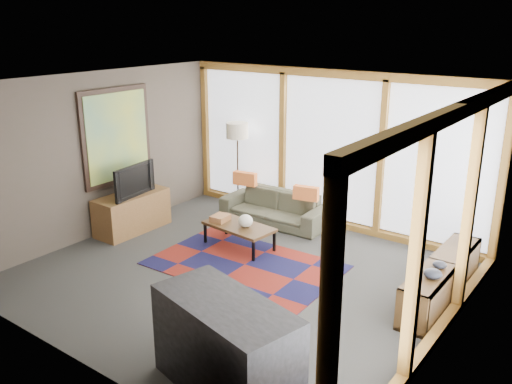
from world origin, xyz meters
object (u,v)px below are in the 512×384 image
Objects in this scene: floor_lamp at (238,166)px; bar_counter at (226,347)px; coffee_table at (239,236)px; sofa at (274,208)px; bookshelf at (442,280)px; television at (130,180)px; tv_console at (132,212)px.

floor_lamp is 5.20m from bar_counter.
bar_counter is at bearing -54.05° from coffee_table.
bookshelf is (3.18, -0.95, -0.01)m from sofa.
sofa is 3.32m from bookshelf.
television is at bearing -107.92° from floor_lamp.
bookshelf reaches higher than coffee_table.
bar_counter is (2.12, -3.89, 0.20)m from sofa.
floor_lamp is at bearing 70.20° from tv_console.
television is (0.06, -0.04, 0.58)m from tv_console.
sofa is at bearing 163.30° from bookshelf.
floor_lamp reaches higher than bookshelf.
television is at bearing -171.02° from bookshelf.
television is 4.36m from bar_counter.
floor_lamp is at bearing 163.30° from sofa.
sofa is at bearing -51.51° from television.
bar_counter is at bearing -63.59° from sofa.
coffee_table is (1.16, -1.45, -0.61)m from floor_lamp.
coffee_table is at bearing -51.38° from floor_lamp.
bookshelf is at bearing 8.45° from tv_console.
floor_lamp is 0.77× the size of bookshelf.
sofa is at bearing 97.68° from coffee_table.
coffee_table is at bearing 139.44° from bar_counter.
tv_console is 0.85× the size of bar_counter.
bar_counter is at bearing -53.09° from floor_lamp.
sofa is 4.44m from bar_counter.
coffee_table is (0.16, -1.19, -0.09)m from sofa.
floor_lamp is at bearing 128.62° from coffee_table.
floor_lamp reaches higher than television.
sofa reaches higher than coffee_table.
coffee_table is 3.35m from bar_counter.
floor_lamp is 2.07m from television.
sofa is at bearing -14.52° from floor_lamp.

